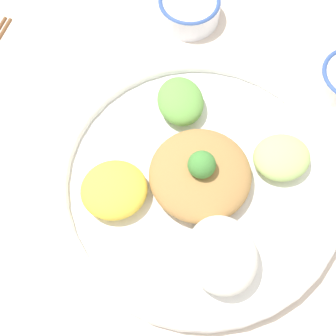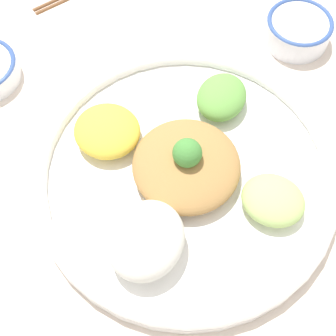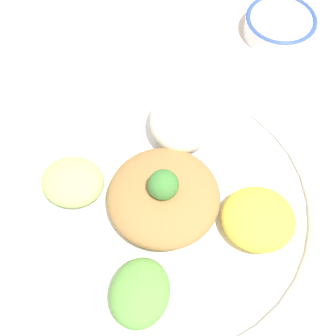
% 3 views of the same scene
% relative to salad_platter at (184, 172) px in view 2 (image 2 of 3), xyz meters
% --- Properties ---
extents(ground_plane, '(2.40, 2.40, 0.00)m').
position_rel_salad_platter_xyz_m(ground_plane, '(0.00, -0.00, -0.02)').
color(ground_plane, silver).
extents(salad_platter, '(0.42, 0.42, 0.09)m').
position_rel_salad_platter_xyz_m(salad_platter, '(0.00, 0.00, 0.00)').
color(salad_platter, white).
rests_on(salad_platter, ground_plane).
extents(sauce_bowl_dark, '(0.11, 0.11, 0.04)m').
position_rel_salad_platter_xyz_m(sauce_bowl_dark, '(0.26, -0.19, -0.00)').
color(sauce_bowl_dark, white).
rests_on(sauce_bowl_dark, ground_plane).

